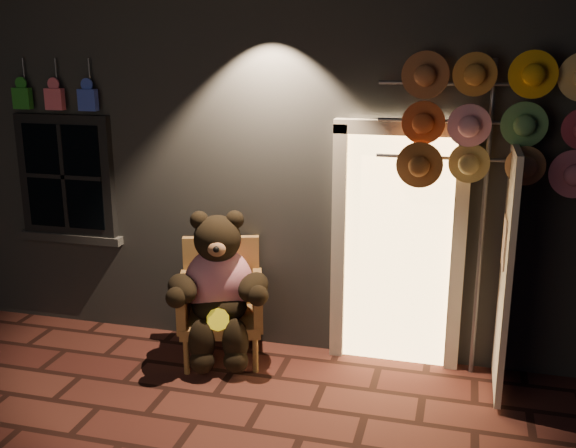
% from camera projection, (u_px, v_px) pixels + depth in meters
% --- Properties ---
extents(ground, '(60.00, 60.00, 0.00)m').
position_uv_depth(ground, '(196.00, 422.00, 5.19)').
color(ground, '#52271F').
rests_on(ground, ground).
extents(shop_building, '(7.30, 5.95, 3.51)m').
position_uv_depth(shop_building, '(313.00, 130.00, 8.44)').
color(shop_building, slate).
rests_on(shop_building, ground).
extents(wicker_armchair, '(0.90, 0.86, 1.08)m').
position_uv_depth(wicker_armchair, '(221.00, 300.00, 6.17)').
color(wicker_armchair, olive).
rests_on(wicker_armchair, ground).
extents(teddy_bear, '(0.94, 0.87, 1.36)m').
position_uv_depth(teddy_bear, '(219.00, 287.00, 5.99)').
color(teddy_bear, '#D21643').
rests_on(teddy_bear, ground).
extents(hat_rack, '(1.72, 0.22, 2.73)m').
position_uv_depth(hat_rack, '(496.00, 127.00, 5.28)').
color(hat_rack, '#59595E').
rests_on(hat_rack, ground).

